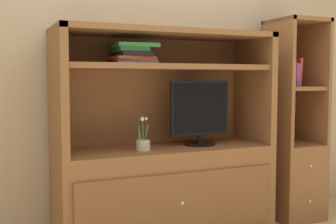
{
  "coord_description": "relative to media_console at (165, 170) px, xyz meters",
  "views": [
    {
      "loc": [
        -1.16,
        -2.32,
        1.13
      ],
      "look_at": [
        0.0,
        0.35,
        0.9
      ],
      "focal_mm": 45.64,
      "sensor_mm": 36.0,
      "label": 1
    }
  ],
  "objects": [
    {
      "name": "upright_book_row",
      "position": [
        1.06,
        -0.0,
        0.68
      ],
      "size": [
        0.15,
        0.17,
        0.23
      ],
      "color": "red",
      "rests_on": "bookshelf_tall"
    },
    {
      "name": "painted_rear_wall",
      "position": [
        0.0,
        0.35,
        0.92
      ],
      "size": [
        6.0,
        0.1,
        2.8
      ],
      "primitive_type": "cube",
      "color": "tan",
      "rests_on": "ground_plane"
    },
    {
      "name": "media_console",
      "position": [
        0.0,
        0.0,
        0.0
      ],
      "size": [
        1.51,
        0.56,
        1.45
      ],
      "color": "brown",
      "rests_on": "ground_plane"
    },
    {
      "name": "bookshelf_tall",
      "position": [
        1.13,
        0.0,
        0.07
      ],
      "size": [
        0.39,
        0.41,
        1.59
      ],
      "color": "brown",
      "rests_on": "ground_plane"
    },
    {
      "name": "magazine_stack",
      "position": [
        -0.24,
        -0.0,
        0.81
      ],
      "size": [
        0.3,
        0.33,
        0.13
      ],
      "color": "teal",
      "rests_on": "media_console"
    },
    {
      "name": "potted_plant",
      "position": [
        -0.19,
        -0.07,
        0.21
      ],
      "size": [
        0.1,
        0.1,
        0.24
      ],
      "color": "beige",
      "rests_on": "media_console"
    },
    {
      "name": "tv_monitor",
      "position": [
        0.27,
        -0.01,
        0.4
      ],
      "size": [
        0.45,
        0.23,
        0.46
      ],
      "color": "black",
      "rests_on": "media_console"
    }
  ]
}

